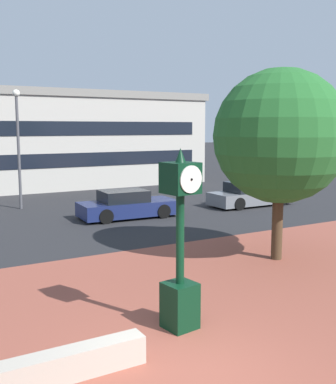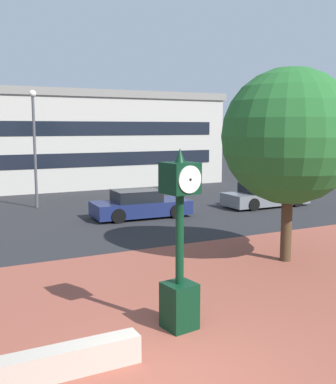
{
  "view_description": "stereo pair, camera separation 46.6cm",
  "coord_description": "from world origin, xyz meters",
  "px_view_note": "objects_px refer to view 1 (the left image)",
  "views": [
    {
      "loc": [
        -3.81,
        -6.15,
        4.11
      ],
      "look_at": [
        0.8,
        1.94,
        2.81
      ],
      "focal_mm": 43.48,
      "sensor_mm": 36.0,
      "label": 1
    },
    {
      "loc": [
        -3.4,
        -6.37,
        4.11
      ],
      "look_at": [
        0.8,
        1.94,
        2.81
      ],
      "focal_mm": 43.48,
      "sensor_mm": 36.0,
      "label": 2
    }
  ],
  "objects_px": {
    "civic_building": "(30,139)",
    "street_lamp_post": "(18,136)",
    "plaza_tree": "(282,139)",
    "car_street_near": "(127,205)",
    "street_clock": "(180,251)",
    "car_street_far": "(250,195)"
  },
  "relations": [
    {
      "from": "car_street_near",
      "to": "street_lamp_post",
      "type": "height_order",
      "value": "street_lamp_post"
    },
    {
      "from": "plaza_tree",
      "to": "car_street_near",
      "type": "distance_m",
      "value": 9.05
    },
    {
      "from": "civic_building",
      "to": "street_lamp_post",
      "type": "xyz_separation_m",
      "value": [
        -3.09,
        -10.74,
        0.4
      ]
    },
    {
      "from": "plaza_tree",
      "to": "car_street_far",
      "type": "xyz_separation_m",
      "value": [
        5.56,
        8.14,
        -3.18
      ]
    },
    {
      "from": "street_clock",
      "to": "street_lamp_post",
      "type": "xyz_separation_m",
      "value": [
        0.31,
        16.11,
        2.05
      ]
    },
    {
      "from": "car_street_far",
      "to": "civic_building",
      "type": "distance_m",
      "value": 17.72
    },
    {
      "from": "street_clock",
      "to": "street_lamp_post",
      "type": "height_order",
      "value": "street_lamp_post"
    },
    {
      "from": "street_lamp_post",
      "to": "car_street_far",
      "type": "bearing_deg",
      "value": -25.02
    },
    {
      "from": "plaza_tree",
      "to": "car_street_near",
      "type": "relative_size",
      "value": 1.3
    },
    {
      "from": "street_clock",
      "to": "car_street_near",
      "type": "relative_size",
      "value": 0.82
    },
    {
      "from": "car_street_far",
      "to": "civic_building",
      "type": "xyz_separation_m",
      "value": [
        -7.64,
        15.75,
        2.72
      ]
    },
    {
      "from": "car_street_far",
      "to": "street_lamp_post",
      "type": "height_order",
      "value": "street_lamp_post"
    },
    {
      "from": "plaza_tree",
      "to": "street_clock",
      "type": "bearing_deg",
      "value": -151.59
    },
    {
      "from": "street_clock",
      "to": "civic_building",
      "type": "height_order",
      "value": "civic_building"
    },
    {
      "from": "car_street_near",
      "to": "civic_building",
      "type": "xyz_separation_m",
      "value": [
        -0.62,
        15.55,
        2.72
      ]
    },
    {
      "from": "plaza_tree",
      "to": "civic_building",
      "type": "height_order",
      "value": "civic_building"
    },
    {
      "from": "car_street_near",
      "to": "civic_building",
      "type": "height_order",
      "value": "civic_building"
    },
    {
      "from": "civic_building",
      "to": "street_clock",
      "type": "bearing_deg",
      "value": -97.22
    },
    {
      "from": "street_clock",
      "to": "plaza_tree",
      "type": "bearing_deg",
      "value": 20.22
    },
    {
      "from": "car_street_far",
      "to": "civic_building",
      "type": "relative_size",
      "value": 0.19
    },
    {
      "from": "street_lamp_post",
      "to": "civic_building",
      "type": "bearing_deg",
      "value": 73.96
    },
    {
      "from": "street_clock",
      "to": "civic_building",
      "type": "bearing_deg",
      "value": 74.59
    }
  ]
}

